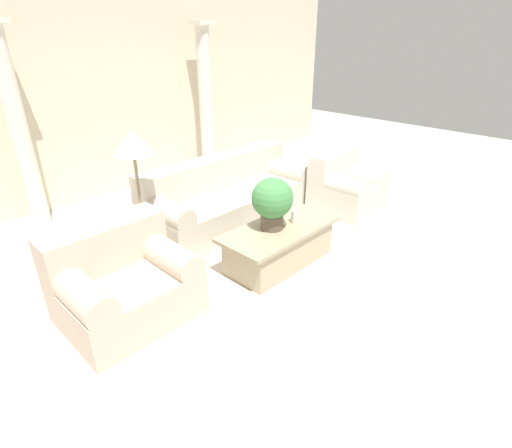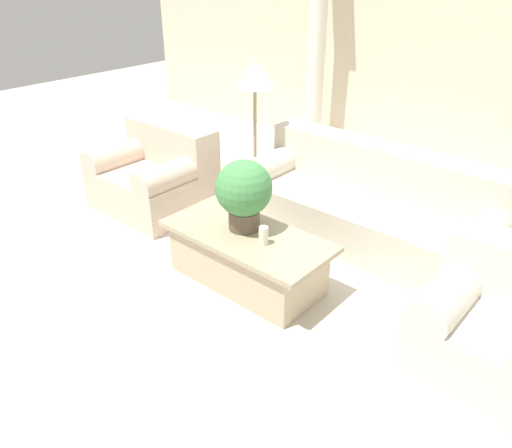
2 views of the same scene
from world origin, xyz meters
name	(u,v)px [view 1 (image 1 of 2)]	position (x,y,z in m)	size (l,w,h in m)	color
ground_plane	(249,246)	(0.00, 0.00, 0.00)	(16.00, 16.00, 0.00)	beige
wall_back	(112,88)	(0.00, 2.88, 1.60)	(10.00, 0.06, 3.20)	beige
sofa_long	(228,196)	(0.35, 0.76, 0.34)	(2.40, 0.92, 0.84)	beige
loveseat	(123,281)	(-1.69, -0.08, 0.35)	(1.11, 0.92, 0.84)	beige
coffee_table	(279,245)	(-0.04, -0.51, 0.23)	(1.37, 0.65, 0.45)	tan
potted_plant	(272,201)	(-0.11, -0.46, 0.77)	(0.44, 0.44, 0.57)	brown
pillar_candle	(294,217)	(0.17, -0.54, 0.52)	(0.07, 0.07, 0.14)	silver
floor_lamp	(133,148)	(-0.99, 0.69, 1.29)	(0.43, 0.43, 1.48)	gray
column_left	(19,130)	(-1.51, 2.47, 1.28)	(0.32, 0.32, 2.51)	silver
column_right	(206,101)	(1.44, 2.47, 1.28)	(0.32, 0.32, 2.51)	silver
armchair	(345,186)	(1.79, -0.18, 0.35)	(0.88, 0.84, 0.81)	beige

